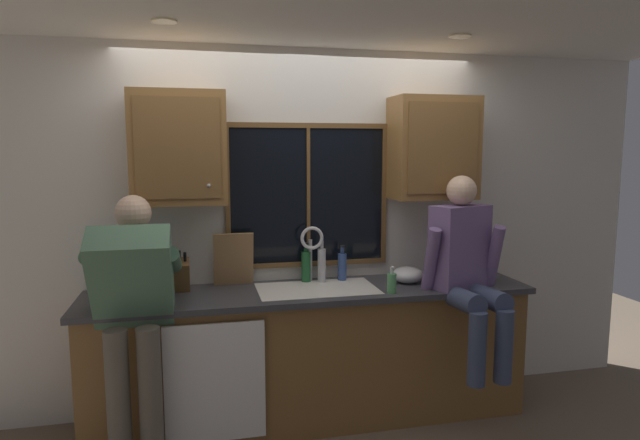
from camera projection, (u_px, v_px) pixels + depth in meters
name	position (u px, v px, depth m)	size (l,w,h in m)	color
back_wall	(301.00, 229.00, 3.92)	(5.32, 0.12, 2.55)	silver
ceiling_downlight_left	(164.00, 21.00, 2.93)	(0.14, 0.14, 0.01)	#FFEAB2
ceiling_downlight_right	(460.00, 36.00, 3.31)	(0.14, 0.14, 0.01)	#FFEAB2
window_glass	(308.00, 196.00, 3.84)	(1.10, 0.02, 0.95)	black
window_frame_top	(308.00, 125.00, 3.76)	(1.17, 0.02, 0.04)	brown
window_frame_bottom	(309.00, 264.00, 3.89)	(1.17, 0.02, 0.04)	brown
window_frame_left	(227.00, 197.00, 3.70)	(0.04, 0.02, 0.95)	brown
window_frame_right	(384.00, 194.00, 3.95)	(0.04, 0.02, 0.95)	brown
window_mullion_center	(308.00, 196.00, 3.82)	(0.02, 0.02, 0.95)	brown
lower_cabinet_run	(311.00, 357.00, 3.70)	(2.92, 0.58, 0.88)	brown
countertop	(311.00, 292.00, 3.62)	(2.98, 0.62, 0.04)	#38383D
dishwasher_front	(215.00, 383.00, 3.24)	(0.60, 0.02, 0.74)	white
upper_cabinet_left	(179.00, 148.00, 3.44)	(0.59, 0.36, 0.72)	olive
upper_cabinet_right	(433.00, 148.00, 3.83)	(0.59, 0.36, 0.72)	olive
sink	(317.00, 303.00, 3.64)	(0.80, 0.46, 0.21)	white
faucet	(312.00, 247.00, 3.77)	(0.18, 0.09, 0.40)	silver
person_standing	(133.00, 306.00, 3.05)	(0.53, 0.67, 1.59)	#595147
person_sitting_on_counter	(466.00, 264.00, 3.56)	(0.54, 0.65, 1.26)	#384260
knife_block	(180.00, 276.00, 3.54)	(0.12, 0.18, 0.32)	brown
cutting_board	(233.00, 259.00, 3.69)	(0.27, 0.02, 0.38)	#997047
mixing_bowl	(407.00, 275.00, 3.81)	(0.23, 0.23, 0.11)	silver
soap_dispenser	(392.00, 283.00, 3.51)	(0.06, 0.07, 0.18)	#59A566
bottle_green_glass	(306.00, 266.00, 3.81)	(0.07, 0.07, 0.28)	#1E592D
bottle_tall_clear	(342.00, 266.00, 3.86)	(0.06, 0.06, 0.25)	#334C8C
bottle_amber_small	(322.00, 264.00, 3.79)	(0.06, 0.06, 0.31)	#B7B7BC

